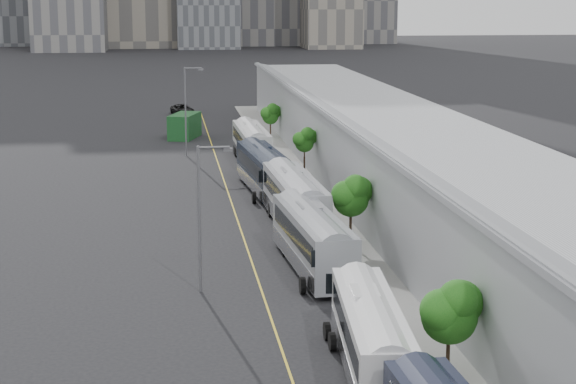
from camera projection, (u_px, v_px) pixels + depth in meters
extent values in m
cube|color=gray|center=(397.00, 243.00, 66.90)|extent=(10.00, 170.00, 0.12)
cube|color=gold|center=(247.00, 249.00, 65.59)|extent=(0.12, 160.00, 0.02)
cube|color=gray|center=(455.00, 195.00, 66.73)|extent=(12.00, 160.00, 6.80)
cube|color=gray|center=(456.00, 160.00, 66.24)|extent=(12.45, 160.40, 2.57)
cube|color=gray|center=(372.00, 145.00, 65.27)|extent=(0.30, 160.00, 0.40)
cube|color=white|center=(371.00, 336.00, 43.59)|extent=(3.46, 12.38, 2.96)
cube|color=black|center=(372.00, 326.00, 43.30)|extent=(3.39, 10.93, 1.01)
cube|color=silver|center=(370.00, 356.00, 43.78)|extent=(3.48, 12.14, 0.95)
cube|color=white|center=(365.00, 293.00, 44.63)|extent=(1.39, 2.16, 0.28)
cube|color=gray|center=(313.00, 240.00, 60.16)|extent=(3.52, 13.48, 3.23)
cube|color=black|center=(313.00, 231.00, 59.84)|extent=(3.47, 11.89, 1.10)
cube|color=silver|center=(313.00, 256.00, 60.37)|extent=(3.54, 13.22, 1.03)
cube|color=gray|center=(309.00, 207.00, 61.30)|extent=(1.48, 2.34, 0.31)
cube|color=#A9AAB3|center=(294.00, 200.00, 71.42)|extent=(3.31, 14.13, 3.40)
cube|color=black|center=(295.00, 192.00, 71.09)|extent=(3.31, 12.45, 1.16)
cube|color=silver|center=(294.00, 214.00, 71.64)|extent=(3.34, 13.85, 1.09)
cube|color=#A9AAB3|center=(292.00, 171.00, 72.62)|extent=(1.49, 2.42, 0.32)
cube|color=black|center=(264.00, 170.00, 84.39)|extent=(3.74, 13.48, 3.22)
cube|color=black|center=(264.00, 163.00, 84.08)|extent=(3.67, 11.89, 1.10)
cube|color=silver|center=(264.00, 181.00, 84.60)|extent=(3.76, 13.22, 1.03)
cube|color=black|center=(262.00, 147.00, 85.53)|extent=(1.51, 2.35, 0.31)
cube|color=silver|center=(251.00, 143.00, 99.43)|extent=(2.93, 13.32, 3.22)
cube|color=black|center=(252.00, 138.00, 99.12)|extent=(2.95, 11.73, 1.09)
cube|color=silver|center=(251.00, 153.00, 99.64)|extent=(2.96, 13.06, 1.03)
cube|color=silver|center=(250.00, 124.00, 100.57)|extent=(1.37, 2.27, 0.31)
cylinder|color=black|center=(448.00, 344.00, 43.20)|extent=(0.18, 0.18, 3.20)
sphere|color=#155E17|center=(450.00, 308.00, 42.86)|extent=(2.57, 2.57, 2.57)
cylinder|color=black|center=(351.00, 221.00, 65.66)|extent=(0.18, 0.18, 3.71)
sphere|color=#155E17|center=(351.00, 193.00, 65.28)|extent=(2.47, 2.47, 2.47)
cylinder|color=black|center=(304.00, 160.00, 89.13)|extent=(0.18, 0.18, 3.95)
sphere|color=#155E17|center=(304.00, 140.00, 88.75)|extent=(1.78, 1.78, 1.78)
cylinder|color=black|center=(270.00, 126.00, 115.81)|extent=(0.18, 0.18, 2.99)
sphere|color=#155E17|center=(270.00, 113.00, 115.49)|extent=(2.01, 2.01, 2.01)
cylinder|color=#59595E|center=(199.00, 220.00, 55.23)|extent=(0.18, 0.18, 8.62)
cylinder|color=#59595E|center=(214.00, 147.00, 54.49)|extent=(1.80, 0.14, 0.14)
cube|color=#59595E|center=(228.00, 150.00, 54.62)|extent=(0.50, 0.22, 0.18)
cylinder|color=#59595E|center=(186.00, 112.00, 102.65)|extent=(0.18, 0.18, 9.49)
cylinder|color=#59595E|center=(193.00, 68.00, 101.83)|extent=(1.80, 0.14, 0.14)
cube|color=#59595E|center=(201.00, 70.00, 101.97)|extent=(0.50, 0.22, 0.18)
cube|color=#133F1A|center=(185.00, 126.00, 116.17)|extent=(4.30, 6.57, 2.96)
imported|color=black|center=(183.00, 109.00, 139.18)|extent=(3.69, 5.87, 1.51)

